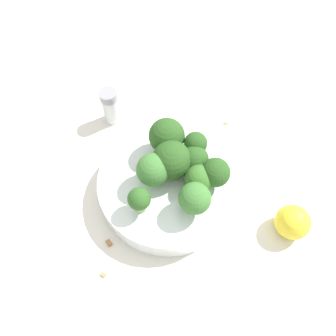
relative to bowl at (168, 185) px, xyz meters
name	(u,v)px	position (x,y,z in m)	size (l,w,h in m)	color
ground_plane	(168,191)	(0.00, 0.00, -0.02)	(3.00, 3.00, 0.00)	silver
bowl	(168,185)	(0.00, 0.00, 0.00)	(0.22, 0.22, 0.04)	silver
broccoli_floret_0	(172,160)	(-0.01, 0.01, 0.06)	(0.06, 0.06, 0.06)	#84AD66
broccoli_floret_1	(199,179)	(0.02, 0.04, 0.05)	(0.04, 0.04, 0.05)	#7A9E5B
broccoli_floret_2	(215,173)	(0.02, 0.06, 0.05)	(0.04, 0.04, 0.05)	#84AD66
broccoli_floret_3	(154,173)	(0.00, -0.02, 0.05)	(0.05, 0.05, 0.06)	#84AD66
broccoli_floret_4	(139,200)	(0.04, -0.05, 0.05)	(0.03, 0.03, 0.05)	#8EB770
broccoli_floret_5	(195,145)	(-0.03, 0.05, 0.05)	(0.04, 0.04, 0.06)	#7A9E5B
broccoli_floret_6	(194,160)	(-0.01, 0.04, 0.05)	(0.04, 0.04, 0.05)	#84AD66
broccoli_floret_7	(167,136)	(-0.05, 0.01, 0.06)	(0.05, 0.05, 0.07)	#8EB770
broccoli_floret_8	(195,199)	(0.05, 0.03, 0.05)	(0.05, 0.05, 0.06)	#84AD66
pepper_shaker	(111,106)	(-0.17, -0.07, 0.01)	(0.03, 0.03, 0.07)	silver
lemon_wedge	(292,222)	(0.10, 0.17, 0.01)	(0.05, 0.05, 0.05)	yellow
almond_crumb_0	(226,123)	(-0.12, 0.13, -0.02)	(0.01, 0.00, 0.01)	tan
almond_crumb_1	(103,274)	(0.11, -0.12, -0.02)	(0.01, 0.00, 0.01)	#AD7F4C
almond_crumb_2	(109,242)	(0.07, -0.10, -0.02)	(0.01, 0.01, 0.01)	olive
almond_crumb_3	(112,149)	(-0.10, -0.08, -0.02)	(0.01, 0.01, 0.01)	tan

